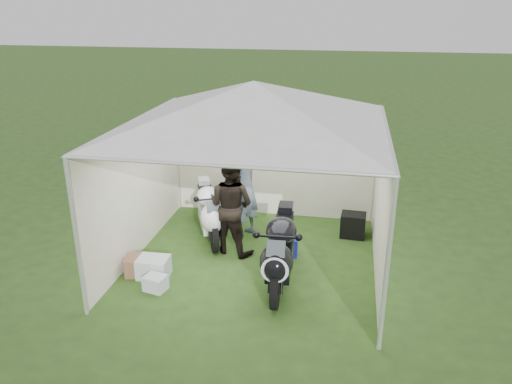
% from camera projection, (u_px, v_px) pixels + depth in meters
% --- Properties ---
extents(ground, '(80.00, 80.00, 0.00)m').
position_uv_depth(ground, '(254.00, 259.00, 8.48)').
color(ground, '#274118').
rests_on(ground, ground).
extents(canopy_tent, '(5.66, 5.66, 3.00)m').
position_uv_depth(canopy_tent, '(254.00, 109.00, 7.60)').
color(canopy_tent, silver).
rests_on(canopy_tent, ground).
extents(motorcycle_white, '(0.99, 1.83, 0.96)m').
position_uv_depth(motorcycle_white, '(210.00, 211.00, 9.09)').
color(motorcycle_white, black).
rests_on(motorcycle_white, ground).
extents(motorcycle_black, '(0.54, 2.14, 1.05)m').
position_uv_depth(motorcycle_black, '(280.00, 250.00, 7.54)').
color(motorcycle_black, black).
rests_on(motorcycle_black, ground).
extents(paddock_stand, '(0.45, 0.29, 0.33)m').
position_uv_depth(paddock_stand, '(285.00, 246.00, 8.59)').
color(paddock_stand, '#2320D1').
rests_on(paddock_stand, ground).
extents(person_dark_jacket, '(1.00, 0.89, 1.72)m').
position_uv_depth(person_dark_jacket, '(231.00, 205.00, 8.47)').
color(person_dark_jacket, black).
rests_on(person_dark_jacket, ground).
extents(person_blue_jacket, '(0.73, 0.87, 2.01)m').
position_uv_depth(person_blue_jacket, '(243.00, 185.00, 8.98)').
color(person_blue_jacket, slate).
rests_on(person_blue_jacket, ground).
extents(equipment_box, '(0.47, 0.38, 0.45)m').
position_uv_depth(equipment_box, '(353.00, 225.00, 9.24)').
color(equipment_box, black).
rests_on(equipment_box, ground).
extents(crate_0, '(0.50, 0.39, 0.32)m').
position_uv_depth(crate_0, '(154.00, 267.00, 7.90)').
color(crate_0, silver).
rests_on(crate_0, ground).
extents(crate_1, '(0.41, 0.41, 0.31)m').
position_uv_depth(crate_1, '(137.00, 265.00, 7.97)').
color(crate_1, brown).
rests_on(crate_1, ground).
extents(crate_2, '(0.37, 0.33, 0.23)m').
position_uv_depth(crate_2, '(155.00, 283.00, 7.54)').
color(crate_2, silver).
rests_on(crate_2, ground).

